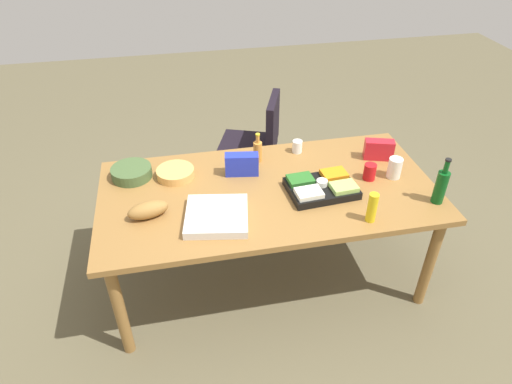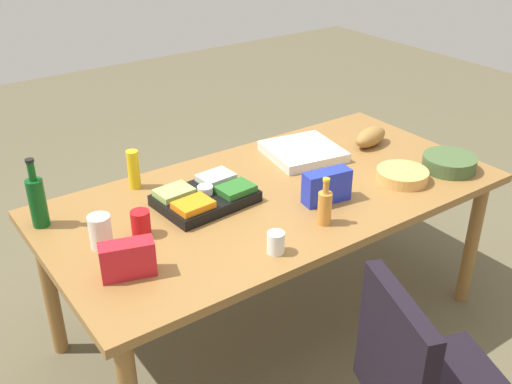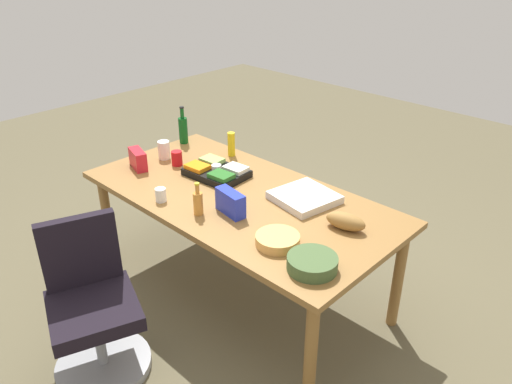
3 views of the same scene
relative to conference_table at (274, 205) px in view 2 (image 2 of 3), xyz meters
The scene contains 15 objects.
ground_plane 0.71m from the conference_table, ahead, with size 10.00×10.00×0.00m, color brown.
conference_table is the anchor object (origin of this frame).
veggie_tray 0.35m from the conference_table, 163.74° to the left, with size 0.44×0.33×0.09m.
pizza_box 0.44m from the conference_table, 33.01° to the left, with size 0.36×0.36×0.05m, color silver.
mustard_bottle 0.68m from the conference_table, 140.45° to the left, with size 0.06×0.06×0.19m, color yellow.
bread_loaf 0.77m from the conference_table, ahead, with size 0.24×0.11×0.10m, color olive.
dressing_bottle 0.38m from the conference_table, 89.43° to the right, with size 0.07×0.07×0.21m.
paper_cup 0.52m from the conference_table, 126.57° to the right, with size 0.07×0.07×0.09m, color white.
red_solo_cup 0.69m from the conference_table, behind, with size 0.08×0.08×0.11m, color red.
salad_bowl 0.92m from the conference_table, 20.14° to the right, with size 0.26×0.26×0.07m, color #435D32.
chip_bag_blue 0.29m from the conference_table, 56.43° to the right, with size 0.22×0.08×0.15m, color #2133C1.
wine_bottle 1.06m from the conference_table, 161.27° to the left, with size 0.08×0.08×0.31m.
chip_bag_red 0.87m from the conference_table, 165.77° to the right, with size 0.20×0.08×0.14m, color red.
chip_bowl 0.64m from the conference_table, 24.59° to the right, with size 0.25×0.25×0.06m, color #E0A555.
mayo_jar 0.85m from the conference_table, behind, with size 0.09×0.09×0.14m, color white.
Camera 2 is at (-1.51, -1.97, 2.10)m, focal length 42.06 mm.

